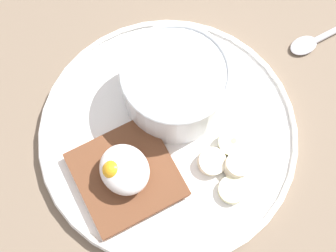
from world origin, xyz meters
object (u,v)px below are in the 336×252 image
(spoon, at_px, (319,39))
(banana_slice_front, at_px, (237,166))
(oatmeal_bowl, at_px, (175,84))
(poached_egg, at_px, (123,170))
(toast_slice, at_px, (126,175))
(banana_slice_right, at_px, (232,190))
(banana_slice_back, at_px, (233,143))
(banana_slice_left, at_px, (212,162))

(spoon, bearing_deg, banana_slice_front, -68.65)
(oatmeal_bowl, bearing_deg, poached_egg, -64.14)
(toast_slice, distance_m, poached_egg, 0.02)
(oatmeal_bowl, xyz_separation_m, banana_slice_right, (0.13, -0.01, -0.03))
(banana_slice_back, height_order, banana_slice_right, banana_slice_back)
(banana_slice_back, bearing_deg, spoon, 105.87)
(banana_slice_left, bearing_deg, oatmeal_bowl, 171.54)
(spoon, bearing_deg, banana_slice_right, -66.28)
(poached_egg, bearing_deg, oatmeal_bowl, 115.86)
(poached_egg, distance_m, banana_slice_back, 0.13)
(poached_egg, relative_size, spoon, 0.51)
(banana_slice_left, height_order, banana_slice_right, banana_slice_left)
(toast_slice, relative_size, banana_slice_left, 2.94)
(toast_slice, xyz_separation_m, banana_slice_right, (0.08, 0.08, -0.00))
(banana_slice_left, bearing_deg, toast_slice, -115.48)
(oatmeal_bowl, distance_m, spoon, 0.20)
(banana_slice_back, relative_size, banana_slice_right, 1.08)
(oatmeal_bowl, xyz_separation_m, banana_slice_back, (0.08, 0.02, -0.03))
(oatmeal_bowl, relative_size, spoon, 1.08)
(banana_slice_right, bearing_deg, spoon, 113.72)
(banana_slice_front, height_order, spoon, banana_slice_front)
(banana_slice_front, height_order, banana_slice_right, banana_slice_front)
(poached_egg, relative_size, banana_slice_left, 1.44)
(banana_slice_front, xyz_separation_m, banana_slice_left, (-0.02, -0.02, -0.00))
(banana_slice_right, relative_size, spoon, 0.35)
(banana_slice_front, bearing_deg, toast_slice, -120.05)
(banana_slice_back, bearing_deg, poached_egg, -107.36)
(toast_slice, bearing_deg, banana_slice_left, 64.52)
(poached_egg, xyz_separation_m, banana_slice_right, (0.08, 0.09, -0.03))
(oatmeal_bowl, bearing_deg, banana_slice_front, 3.13)
(oatmeal_bowl, xyz_separation_m, poached_egg, (0.05, -0.10, -0.00))
(banana_slice_front, relative_size, banana_slice_left, 0.78)
(toast_slice, xyz_separation_m, spoon, (-0.01, 0.29, -0.01))
(oatmeal_bowl, relative_size, banana_slice_front, 3.92)
(banana_slice_front, relative_size, banana_slice_right, 0.78)
(oatmeal_bowl, relative_size, poached_egg, 2.11)
(banana_slice_right, bearing_deg, toast_slice, -132.66)
(banana_slice_back, relative_size, spoon, 0.38)
(toast_slice, bearing_deg, spoon, 92.62)
(poached_egg, distance_m, spoon, 0.30)
(banana_slice_back, distance_m, banana_slice_right, 0.05)
(poached_egg, bearing_deg, toast_slice, 67.71)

